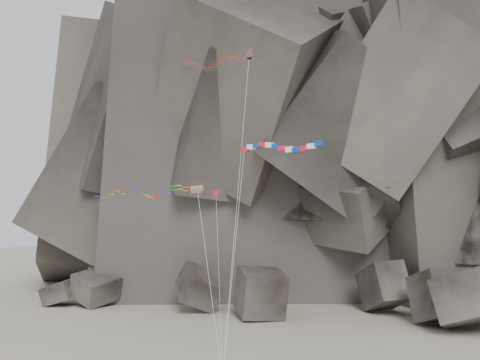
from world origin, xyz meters
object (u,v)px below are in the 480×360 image
(banner_kite, at_px, (279,148))
(parafoil_kite, at_px, (141,192))
(pennant_kite, at_px, (217,218))
(delta_kite, at_px, (213,62))

(banner_kite, height_order, parafoil_kite, banner_kite)
(parafoil_kite, bearing_deg, pennant_kite, 3.32)
(delta_kite, distance_m, banner_kite, 15.56)
(delta_kite, height_order, banner_kite, delta_kite)
(banner_kite, relative_size, pennant_kite, 1.27)
(banner_kite, distance_m, parafoil_kite, 15.20)
(banner_kite, xyz_separation_m, parafoil_kite, (-14.66, 0.62, -3.96))
(pennant_kite, bearing_deg, parafoil_kite, -172.91)
(parafoil_kite, distance_m, pennant_kite, 8.18)
(delta_kite, relative_size, banner_kite, 1.51)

